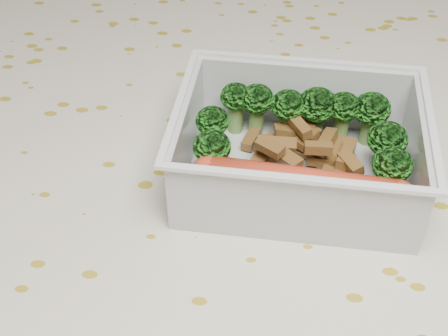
{
  "coord_description": "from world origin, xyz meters",
  "views": [
    {
      "loc": [
        0.03,
        -0.3,
        1.05
      ],
      "look_at": [
        -0.0,
        -0.01,
        0.78
      ],
      "focal_mm": 50.0,
      "sensor_mm": 36.0,
      "label": 1
    }
  ],
  "objects": [
    {
      "name": "dining_table",
      "position": [
        0.0,
        0.0,
        0.67
      ],
      "size": [
        1.4,
        0.9,
        0.75
      ],
      "color": "brown",
      "rests_on": "ground"
    },
    {
      "name": "tablecloth",
      "position": [
        0.0,
        0.0,
        0.72
      ],
      "size": [
        1.46,
        0.96,
        0.19
      ],
      "color": "beige",
      "rests_on": "dining_table"
    },
    {
      "name": "lunch_container",
      "position": [
        0.04,
        0.01,
        0.78
      ],
      "size": [
        0.17,
        0.13,
        0.06
      ],
      "color": "silver",
      "rests_on": "tablecloth"
    },
    {
      "name": "meat_pile",
      "position": [
        0.05,
        0.03,
        0.77
      ],
      "size": [
        0.08,
        0.06,
        0.03
      ],
      "color": "brown",
      "rests_on": "lunch_container"
    },
    {
      "name": "sausage",
      "position": [
        0.05,
        -0.02,
        0.78
      ],
      "size": [
        0.14,
        0.04,
        0.03
      ],
      "color": "#BD3721",
      "rests_on": "lunch_container"
    },
    {
      "name": "broccoli_florets",
      "position": [
        0.05,
        0.04,
        0.79
      ],
      "size": [
        0.14,
        0.09,
        0.04
      ],
      "color": "#608C3F",
      "rests_on": "lunch_container"
    }
  ]
}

